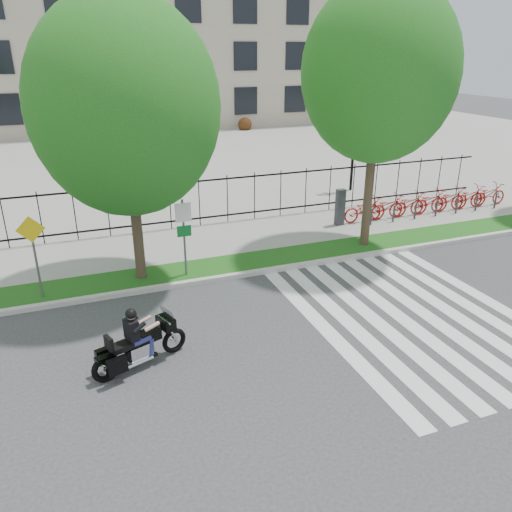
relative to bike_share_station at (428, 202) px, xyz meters
name	(u,v)px	position (x,y,z in m)	size (l,w,h in m)	color
ground	(250,349)	(-11.03, -7.20, -0.67)	(120.00, 120.00, 0.00)	#343436
curb	(206,280)	(-11.03, -3.10, -0.59)	(60.00, 0.20, 0.15)	#B6B3AB
grass_verge	(199,270)	(-11.03, -2.25, -0.59)	(60.00, 1.50, 0.15)	#195014
sidewalk	(182,245)	(-11.03, 0.25, -0.59)	(60.00, 3.50, 0.15)	gray
plaza	(123,158)	(-11.03, 17.80, -0.62)	(80.00, 34.00, 0.10)	gray
crosswalk_stripes	(412,315)	(-6.20, -7.20, -0.66)	(5.70, 8.00, 0.01)	silver
iron_fence	(170,205)	(-11.03, 2.00, 0.48)	(30.00, 0.06, 2.00)	black
office_building	(86,14)	(-11.03, 37.72, 9.30)	(60.00, 21.90, 20.15)	#AB9C89
lamp_post_right	(355,129)	(-1.03, 4.80, 2.54)	(1.06, 0.70, 4.25)	black
street_tree_1	(125,107)	(-12.90, -2.25, 4.70)	(5.36, 5.36, 8.31)	#3A2A20
street_tree_2	(379,73)	(-4.66, -2.25, 5.50)	(5.16, 5.16, 8.99)	#3A2A20
bike_share_station	(428,202)	(0.00, 0.00, 0.00)	(8.95, 0.88, 1.50)	#2D2D33
sign_pole_regulatory	(184,228)	(-11.52, -2.62, 1.07)	(0.50, 0.09, 2.50)	#59595B
sign_pole_warning	(34,246)	(-15.84, -2.62, 1.07)	(0.78, 0.09, 2.49)	#59595B
motorcycle_rider	(140,343)	(-13.64, -6.93, -0.04)	(2.33, 1.19, 1.87)	black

